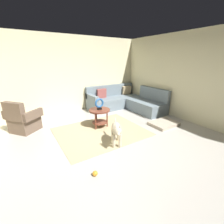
# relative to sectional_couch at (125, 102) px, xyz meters

# --- Properties ---
(ground_plane) EXTENTS (6.00, 6.00, 0.10)m
(ground_plane) POSITION_rel_sectional_couch_xyz_m (-1.99, -2.02, -0.34)
(ground_plane) COLOR #B7B2A8
(wall_back) EXTENTS (6.00, 0.12, 2.70)m
(wall_back) POSITION_rel_sectional_couch_xyz_m (-1.99, 0.92, 1.06)
(wall_back) COLOR beige
(wall_back) RESTS_ON ground_plane
(wall_right) EXTENTS (0.12, 6.00, 2.70)m
(wall_right) POSITION_rel_sectional_couch_xyz_m (0.95, -2.02, 1.06)
(wall_right) COLOR beige
(wall_right) RESTS_ON ground_plane
(area_rug) EXTENTS (2.30, 1.90, 0.01)m
(area_rug) POSITION_rel_sectional_couch_xyz_m (-1.84, -1.32, -0.28)
(area_rug) COLOR tan
(area_rug) RESTS_ON ground_plane
(sectional_couch) EXTENTS (2.20, 2.25, 0.88)m
(sectional_couch) POSITION_rel_sectional_couch_xyz_m (0.00, 0.00, 0.00)
(sectional_couch) COLOR slate
(sectional_couch) RESTS_ON ground_plane
(armchair) EXTENTS (0.97, 1.00, 0.88)m
(armchair) POSITION_rel_sectional_couch_xyz_m (-3.60, -0.16, 0.03)
(armchair) COLOR brown
(armchair) RESTS_ON ground_plane
(side_table) EXTENTS (0.60, 0.60, 0.54)m
(side_table) POSITION_rel_sectional_couch_xyz_m (-1.70, -1.02, 0.13)
(side_table) COLOR brown
(side_table) RESTS_ON ground_plane
(torus_sculpture) EXTENTS (0.28, 0.08, 0.33)m
(torus_sculpture) POSITION_rel_sectional_couch_xyz_m (-1.70, -1.02, 0.42)
(torus_sculpture) COLOR black
(torus_sculpture) RESTS_ON side_table
(dog_bed_mat) EXTENTS (0.80, 0.60, 0.09)m
(dog_bed_mat) POSITION_rel_sectional_couch_xyz_m (-0.01, -1.94, -0.24)
(dog_bed_mat) COLOR #B2A38E
(dog_bed_mat) RESTS_ON ground_plane
(dog) EXTENTS (0.46, 0.77, 0.63)m
(dog) POSITION_rel_sectional_couch_xyz_m (-1.85, -2.12, 0.09)
(dog) COLOR beige
(dog) RESTS_ON ground_plane
(dog_toy_ball) EXTENTS (0.09, 0.09, 0.09)m
(dog_toy_ball) POSITION_rel_sectional_couch_xyz_m (-2.73, -2.76, -0.24)
(dog_toy_ball) COLOR orange
(dog_toy_ball) RESTS_ON ground_plane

